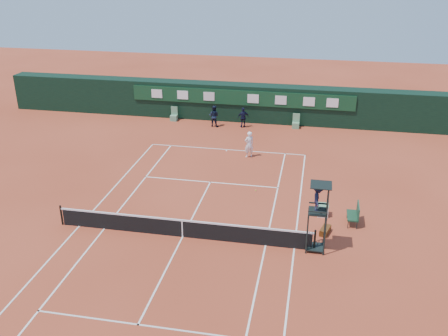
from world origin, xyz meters
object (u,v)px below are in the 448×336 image
at_px(player, 249,144).
at_px(umpire_chair, 318,203).
at_px(cooler, 323,210).
at_px(tennis_net, 182,228).
at_px(player_bench, 355,213).

bearing_deg(player, umpire_chair, 79.13).
relative_size(cooler, player, 0.35).
distance_m(tennis_net, cooler, 7.62).
height_order(tennis_net, player_bench, same).
relative_size(umpire_chair, player_bench, 2.85).
bearing_deg(player_bench, tennis_net, -160.60).
distance_m(umpire_chair, player_bench, 3.93).
distance_m(umpire_chair, cooler, 4.05).
xyz_separation_m(tennis_net, cooler, (6.76, 3.51, -0.18)).
height_order(umpire_chair, player_bench, umpire_chair).
relative_size(tennis_net, umpire_chair, 3.77).
bearing_deg(umpire_chair, tennis_net, -179.22).
xyz_separation_m(tennis_net, player_bench, (8.37, 2.95, 0.09)).
xyz_separation_m(tennis_net, umpire_chair, (6.42, 0.09, 1.95)).
height_order(umpire_chair, cooler, umpire_chair).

